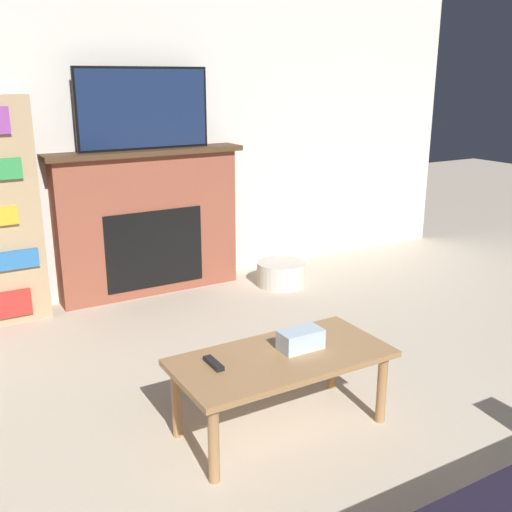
% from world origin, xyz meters
% --- Properties ---
extents(wall_back, '(6.27, 0.06, 2.70)m').
position_xyz_m(wall_back, '(0.00, 4.73, 1.35)').
color(wall_back, silver).
rests_on(wall_back, ground_plane).
extents(fireplace, '(1.57, 0.28, 1.17)m').
position_xyz_m(fireplace, '(-0.06, 4.59, 0.59)').
color(fireplace, brown).
rests_on(fireplace, ground_plane).
extents(tv, '(1.04, 0.03, 0.61)m').
position_xyz_m(tv, '(-0.06, 4.57, 1.48)').
color(tv, black).
rests_on(tv, fireplace).
extents(coffee_table, '(1.07, 0.53, 0.41)m').
position_xyz_m(coffee_table, '(-0.22, 2.35, 0.35)').
color(coffee_table, '#A87A4C').
rests_on(coffee_table, ground_plane).
extents(tissue_box, '(0.22, 0.12, 0.10)m').
position_xyz_m(tissue_box, '(-0.10, 2.36, 0.46)').
color(tissue_box, silver).
rests_on(tissue_box, coffee_table).
extents(remote_control, '(0.04, 0.15, 0.02)m').
position_xyz_m(remote_control, '(-0.56, 2.42, 0.42)').
color(remote_control, black).
rests_on(remote_control, coffee_table).
extents(storage_basket, '(0.41, 0.41, 0.20)m').
position_xyz_m(storage_basket, '(0.95, 4.19, 0.10)').
color(storage_basket, silver).
rests_on(storage_basket, ground_plane).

